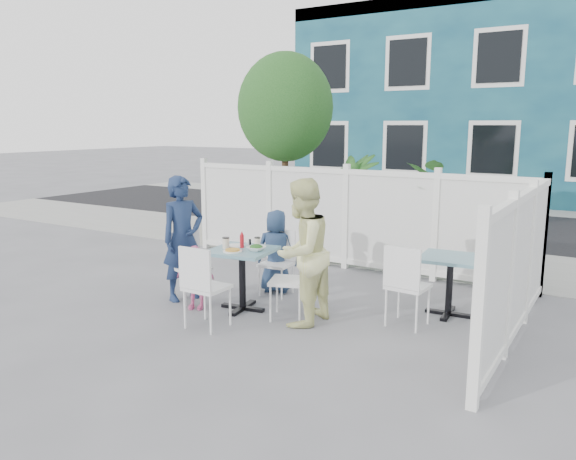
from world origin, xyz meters
The scene contains 30 objects.
ground centered at (0.00, 0.00, 0.00)m, with size 80.00×80.00×0.00m, color slate.
near_sidewalk centered at (0.00, 3.80, 0.01)m, with size 24.00×2.60×0.01m, color gray.
street centered at (0.00, 7.50, 0.00)m, with size 24.00×5.00×0.01m, color black.
far_sidewalk centered at (0.00, 10.60, 0.01)m, with size 24.00×1.60×0.01m, color gray.
building centered at (-0.50, 14.00, 3.00)m, with size 11.00×6.00×6.00m.
fence_back centered at (0.10, 2.40, 0.78)m, with size 5.86×0.08×1.60m.
fence_right centered at (3.00, 0.60, 0.78)m, with size 0.08×3.66×1.60m.
tree centered at (-1.60, 3.30, 2.59)m, with size 1.80×1.62×3.59m.
utility_cabinet centered at (-3.09, 4.00, 0.63)m, with size 0.68×0.49×1.27m, color yellow.
potted_shrub_a centered at (-0.15, 3.10, 0.90)m, with size 1.00×1.00×1.79m, color #194618.
potted_shrub_b centered at (1.76, 3.00, 0.86)m, with size 1.55×1.35×1.73m, color #194618.
main_table centered at (-0.08, -0.15, 0.60)m, with size 0.83×0.83×0.78m.
spare_table centered at (2.17, 1.00, 0.57)m, with size 0.75×0.75×0.73m.
chair_left centered at (-0.94, -0.17, 0.53)m, with size 0.53×0.54×0.91m.
chair_right centered at (0.64, -0.09, 0.55)m, with size 0.54×0.55×0.94m.
chair_back centered at (-0.07, 0.68, 0.51)m, with size 0.42×0.41×0.88m.
chair_near centered at (-0.06, -0.94, 0.56)m, with size 0.44×0.42×0.96m.
chair_spare centered at (1.86, 0.31, 0.56)m, with size 0.46×0.45×0.96m.
man centered at (-1.00, -0.19, 0.82)m, with size 0.60×0.39×1.64m, color #1A2A4D.
woman centered at (0.79, -0.19, 0.85)m, with size 0.83×0.64×1.70m, color #D6DA51.
boy centered at (-0.15, 0.73, 0.57)m, with size 0.56×0.37×1.15m, color navy.
toddler centered at (-0.62, -0.42, 0.41)m, with size 0.48×0.20×0.81m, color pink.
plate_main centered at (-0.09, -0.32, 0.78)m, with size 0.24×0.24×0.01m, color white.
plate_side centered at (-0.25, -0.06, 0.79)m, with size 0.23×0.23×0.02m, color white.
salad_bowl centered at (0.12, -0.13, 0.80)m, with size 0.22×0.22×0.05m, color white.
coffee_cup_a centered at (-0.28, -0.22, 0.84)m, with size 0.09×0.09×0.13m, color beige.
coffee_cup_b centered at (0.00, 0.07, 0.83)m, with size 0.07×0.07×0.11m, color beige.
ketchup_bottle centered at (-0.13, -0.08, 0.86)m, with size 0.05×0.05×0.16m, color #B1121C.
salt_shaker centered at (-0.16, 0.09, 0.81)m, with size 0.03×0.03×0.07m, color white.
pepper_shaker centered at (-0.15, 0.12, 0.81)m, with size 0.03×0.03×0.07m, color black.
Camera 1 is at (3.94, -5.60, 2.29)m, focal length 35.00 mm.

